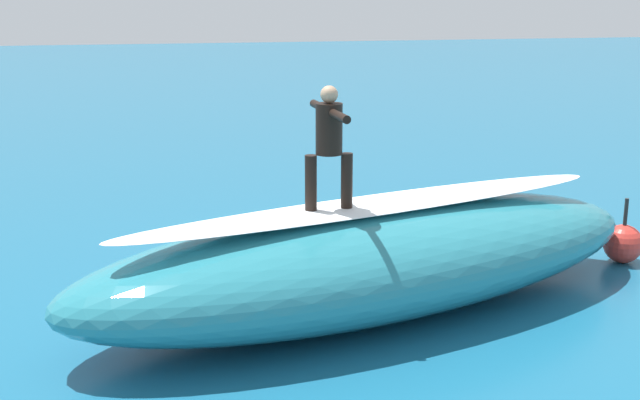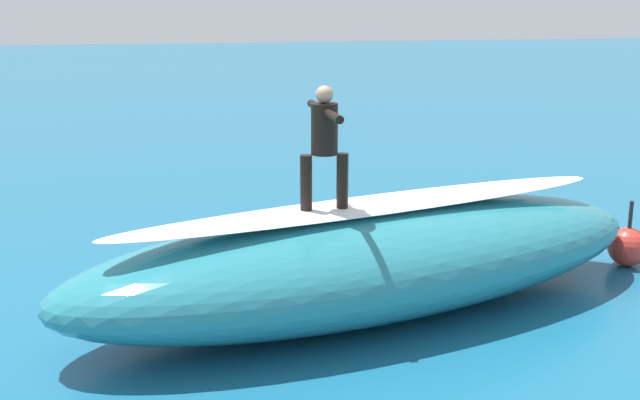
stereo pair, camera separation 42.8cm
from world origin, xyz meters
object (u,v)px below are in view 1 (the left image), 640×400
Objects in this scene: surfboard_paddling at (313,239)px; buoy_marker at (623,243)px; surfboard_riding at (329,212)px; surfer_paddling at (307,230)px; surfer_riding at (329,138)px.

buoy_marker reaches higher than surfboard_paddling.
buoy_marker is (-4.92, 2.30, 0.29)m from surfboard_paddling.
surfboard_riding reaches higher than surfer_paddling.
buoy_marker is (-5.04, 2.31, 0.11)m from surfer_paddling.
surfboard_riding is 5.80m from buoy_marker.
surfer_riding reaches higher than buoy_marker.
surfboard_paddling is 0.22m from surfer_paddling.
surfboard_paddling is (-0.57, -3.70, -2.56)m from surfer_riding.
buoy_marker reaches higher than surfer_paddling.
buoy_marker is (-5.49, -1.40, -1.25)m from surfboard_riding.
surfboard_riding reaches higher than surfboard_paddling.
surfboard_riding is 4.05m from surfboard_paddling.
surfer_riding is at bearing -95.39° from surfboard_paddling.
buoy_marker is at bearing -168.83° from surfboard_riding.
surfer_riding reaches higher than surfer_paddling.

